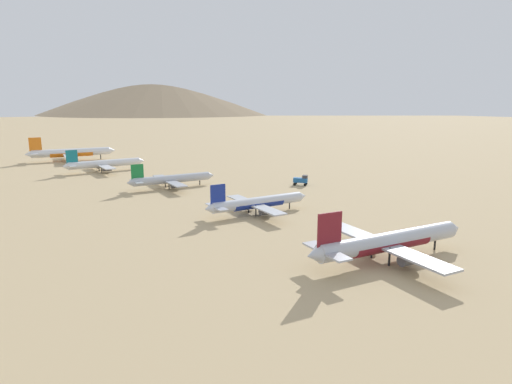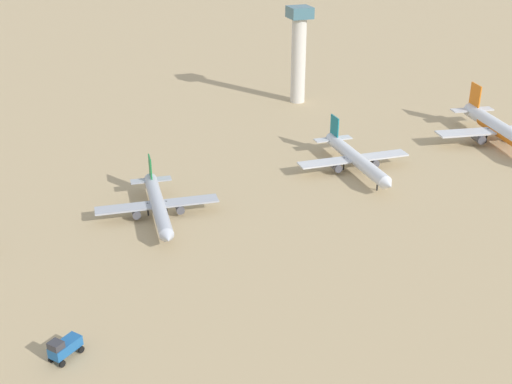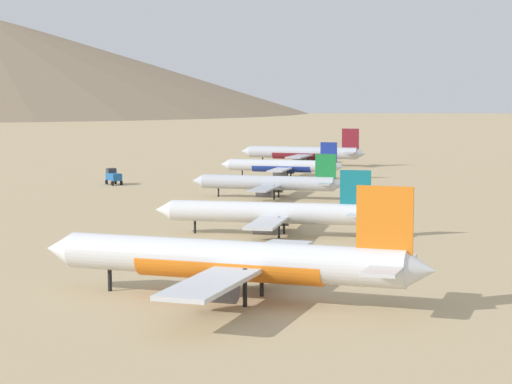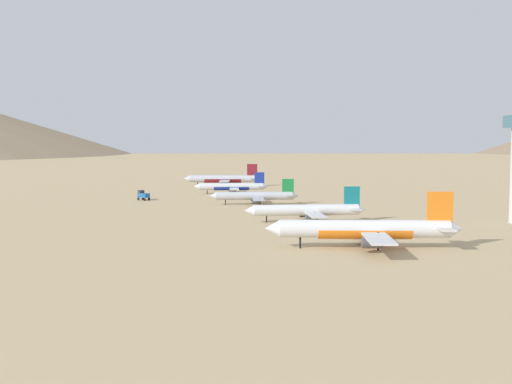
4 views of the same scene
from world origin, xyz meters
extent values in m
plane|color=tan|center=(0.00, 0.00, 0.00)|extent=(1800.00, 1800.00, 0.00)
cylinder|color=#B2B7C1|center=(7.11, -94.91, 3.95)|extent=(33.99, 8.05, 3.57)
cone|color=#B2B7C1|center=(25.36, -97.36, 3.95)|extent=(3.45, 3.87, 3.50)
cone|color=#B2B7C1|center=(-10.95, -92.48, 3.95)|extent=(3.04, 3.53, 3.21)
cube|color=maroon|center=(-7.60, -92.93, 8.13)|extent=(5.16, 1.01, 6.58)
cube|color=#A4A8B2|center=(-8.16, -92.85, 4.30)|extent=(4.48, 11.57, 0.34)
cube|color=#A4A8B2|center=(5.71, -94.72, 3.32)|extent=(8.91, 32.28, 0.42)
cylinder|color=#4C4C54|center=(7.21, -89.23, 2.03)|extent=(4.20, 2.67, 2.16)
cylinder|color=#4C4C54|center=(5.71, -100.41, 2.03)|extent=(4.20, 2.67, 2.16)
cylinder|color=black|center=(19.85, -96.62, 1.79)|extent=(0.41, 0.41, 3.59)
cylinder|color=black|center=(5.11, -92.17, 1.79)|extent=(0.41, 0.41, 3.59)
cylinder|color=black|center=(4.46, -97.02, 1.79)|extent=(0.41, 0.41, 3.59)
cylinder|color=maroon|center=(7.11, -94.91, 3.68)|extent=(18.91, 6.03, 3.58)
cylinder|color=silver|center=(6.43, -50.48, 3.29)|extent=(28.32, 5.00, 2.97)
cone|color=silver|center=(21.73, -51.59, 3.29)|extent=(2.71, 3.09, 2.92)
cone|color=silver|center=(-8.72, -49.39, 3.29)|extent=(2.38, 2.83, 2.68)
cube|color=navy|center=(-5.91, -49.59, 6.77)|extent=(4.31, 0.58, 5.48)
cube|color=#B6BBC5|center=(-6.38, -49.56, 3.59)|extent=(3.18, 9.55, 0.28)
cube|color=#B6BBC5|center=(5.25, -50.40, 2.77)|extent=(5.82, 26.83, 0.35)
cylinder|color=#4C4C54|center=(6.22, -45.76, 1.69)|extent=(3.41, 2.03, 1.80)
cylinder|color=#4C4C54|center=(5.54, -55.13, 1.69)|extent=(3.41, 2.03, 1.80)
cylinder|color=black|center=(17.11, -51.25, 1.50)|extent=(0.34, 0.34, 2.99)
cylinder|color=black|center=(4.62, -48.31, 1.50)|extent=(0.34, 0.34, 2.99)
cylinder|color=black|center=(4.33, -52.37, 1.50)|extent=(0.34, 0.34, 2.99)
cylinder|color=navy|center=(6.43, -50.48, 3.06)|extent=(15.67, 4.09, 2.98)
cylinder|color=#B2B7C1|center=(1.82, -2.41, 3.32)|extent=(28.58, 5.10, 3.00)
cone|color=#B2B7C1|center=(17.26, -3.56, 3.32)|extent=(2.74, 3.12, 2.94)
cone|color=#B2B7C1|center=(-13.46, -1.28, 3.32)|extent=(2.41, 2.86, 2.70)
cube|color=#197A38|center=(-10.62, -1.49, 6.83)|extent=(4.35, 0.60, 5.53)
cube|color=#A4A8B2|center=(-11.09, -1.45, 3.62)|extent=(3.22, 9.64, 0.28)
cube|color=#A4A8B2|center=(0.64, -2.33, 2.79)|extent=(5.93, 27.08, 0.36)
cylinder|color=#4C4C54|center=(1.62, 2.35, 1.71)|extent=(3.44, 2.06, 1.82)
cylinder|color=#4C4C54|center=(0.92, -7.10, 1.71)|extent=(3.44, 2.06, 1.82)
cylinder|color=black|center=(12.60, -3.22, 1.51)|extent=(0.35, 0.35, 3.02)
cylinder|color=black|center=(0.01, -0.22, 1.51)|extent=(0.35, 0.35, 3.02)
cylinder|color=black|center=(-0.30, -4.32, 1.51)|extent=(0.35, 0.35, 3.02)
cylinder|color=silver|center=(-7.47, 50.08, 3.63)|extent=(31.20, 3.83, 3.29)
cone|color=silver|center=(9.48, 49.79, 3.63)|extent=(2.82, 3.27, 3.22)
cone|color=silver|center=(-24.25, 50.37, 3.63)|extent=(2.47, 3.00, 2.96)
cube|color=#14727F|center=(-21.14, 50.32, 7.48)|extent=(4.76, 0.39, 6.06)
cube|color=silver|center=(-21.66, 50.32, 3.96)|extent=(2.95, 10.43, 0.31)
cube|color=silver|center=(-8.77, 50.10, 3.06)|extent=(4.83, 29.49, 0.39)
cylinder|color=#4C4C54|center=(-7.99, 55.28, 1.87)|extent=(3.67, 2.05, 1.99)
cylinder|color=#4C4C54|center=(-8.17, 44.90, 1.87)|extent=(3.67, 2.05, 1.99)
cylinder|color=black|center=(4.36, 49.87, 1.65)|extent=(0.38, 0.38, 3.31)
cylinder|color=black|center=(-9.60, 52.37, 1.65)|extent=(0.38, 0.38, 3.31)
cylinder|color=black|center=(-9.67, 47.87, 1.65)|extent=(0.38, 0.38, 3.31)
cylinder|color=silver|center=(-11.61, 97.33, 4.47)|extent=(38.51, 9.50, 4.05)
cone|color=silver|center=(9.04, 94.34, 4.47)|extent=(3.94, 4.41, 3.96)
cone|color=silver|center=(-32.05, 100.30, 4.47)|extent=(3.47, 4.03, 3.64)
cube|color=orange|center=(-28.26, 99.75, 9.21)|extent=(5.85, 1.21, 7.45)
cube|color=silver|center=(-28.89, 99.84, 4.88)|extent=(5.20, 13.13, 0.38)
cube|color=silver|center=(-13.19, 97.56, 3.76)|extent=(10.46, 36.59, 0.48)
cylinder|color=#4C4C54|center=(-11.43, 103.76, 2.30)|extent=(4.78, 3.07, 2.45)
cylinder|color=#4C4C54|center=(-13.26, 91.12, 2.30)|extent=(4.78, 3.07, 2.45)
cylinder|color=black|center=(2.81, 95.24, 2.03)|extent=(0.47, 0.47, 4.07)
cylinder|color=black|center=(-13.84, 100.46, 2.03)|extent=(0.47, 0.47, 4.07)
cylinder|color=black|center=(-14.64, 94.98, 2.03)|extent=(0.47, 0.47, 4.07)
cylinder|color=orange|center=(-11.61, 97.33, 4.17)|extent=(21.44, 7.04, 4.05)
cube|color=#1E5999|center=(43.57, -25.15, 1.95)|extent=(5.10, 5.46, 1.70)
cube|color=#333338|center=(44.66, -26.45, 3.35)|extent=(2.74, 2.71, 1.10)
cylinder|color=black|center=(45.72, -25.93, 0.55)|extent=(0.97, 1.07, 1.10)
cylinder|color=black|center=(43.96, -27.40, 0.55)|extent=(0.97, 1.07, 1.10)
cylinder|color=black|center=(43.18, -22.90, 0.55)|extent=(0.97, 1.07, 1.10)
cylinder|color=black|center=(41.42, -24.37, 0.55)|extent=(0.97, 1.07, 1.10)
camera|label=1|loc=(-60.72, -146.37, 30.71)|focal=30.17mm
camera|label=2|loc=(129.83, -23.97, 65.74)|focal=46.10mm
camera|label=3|loc=(-33.44, 198.68, 22.51)|focal=68.23mm
camera|label=4|loc=(30.64, 243.62, 25.29)|focal=47.05mm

